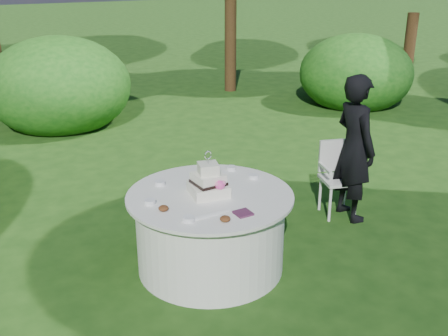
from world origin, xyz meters
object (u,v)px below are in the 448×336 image
Objects in this scene: guest at (354,148)px; napkins at (243,213)px; chair at (337,172)px; cake at (209,183)px; table at (210,230)px.

napkins is at bearing 116.58° from guest.
cake is at bearing -169.68° from chair.
cake reaches higher than napkins.
guest is at bearing -65.22° from chair.
cake is at bearing -176.80° from table.
guest is (1.89, 0.69, 0.06)m from napkins.
guest is 1.92× the size of chair.
table is 1.89m from chair.
chair reaches higher than napkins.
guest reaches higher than napkins.
chair is at bearing 25.20° from napkins.
chair is (1.86, 0.34, 0.13)m from table.
napkins is at bearing -154.80° from chair.
chair is (1.87, 0.34, -0.37)m from cake.
guest reaches higher than cake.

